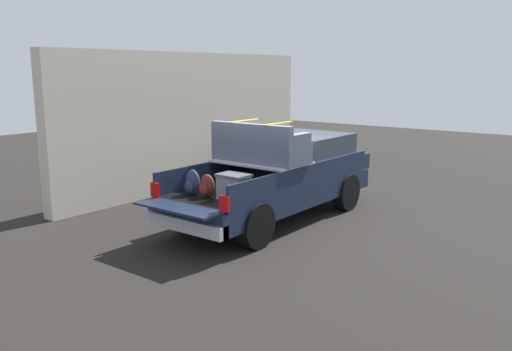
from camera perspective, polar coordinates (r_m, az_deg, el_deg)
The scene contains 4 objects.
ground_plane at distance 11.86m, azimuth 1.78°, elevation -4.77°, with size 40.00×40.00×0.00m, color black.
pickup_truck at distance 11.91m, azimuth 2.81°, elevation 0.04°, with size 6.05×2.06×2.23m.
building_facade at distance 15.19m, azimuth -6.79°, elevation 5.93°, with size 9.29×0.36×3.76m, color beige.
trash_can at distance 15.81m, azimuth -1.42°, elevation 1.16°, with size 0.60×0.60×0.98m.
Camera 1 is at (-9.22, -6.69, 3.29)m, focal length 37.10 mm.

